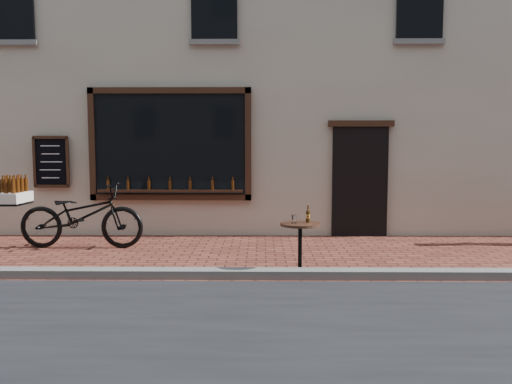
{
  "coord_description": "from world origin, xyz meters",
  "views": [
    {
      "loc": [
        -0.06,
        -6.54,
        1.81
      ],
      "look_at": [
        -0.16,
        1.2,
        1.1
      ],
      "focal_mm": 35.0,
      "sensor_mm": 36.0,
      "label": 1
    }
  ],
  "objects": [
    {
      "name": "cargo_bicycle",
      "position": [
        -3.33,
        2.23,
        0.59
      ],
      "size": [
        2.54,
        0.78,
        1.24
      ],
      "rotation": [
        0.0,
        0.0,
        1.56
      ],
      "color": "black",
      "rests_on": "ground"
    },
    {
      "name": "bistro_table",
      "position": [
        0.48,
        0.45,
        0.52
      ],
      "size": [
        0.57,
        0.57,
        0.98
      ],
      "color": "black",
      "rests_on": "ground"
    },
    {
      "name": "kerb",
      "position": [
        0.0,
        0.2,
        0.06
      ],
      "size": [
        90.0,
        0.25,
        0.12
      ],
      "primitive_type": "cube",
      "color": "slate",
      "rests_on": "ground"
    },
    {
      "name": "ground",
      "position": [
        0.0,
        0.0,
        0.0
      ],
      "size": [
        90.0,
        90.0,
        0.0
      ],
      "primitive_type": "plane",
      "color": "#5E291E",
      "rests_on": "ground"
    },
    {
      "name": "shop_building",
      "position": [
        0.0,
        6.5,
        5.0
      ],
      "size": [
        28.0,
        6.2,
        10.0
      ],
      "color": "beige",
      "rests_on": "ground"
    }
  ]
}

